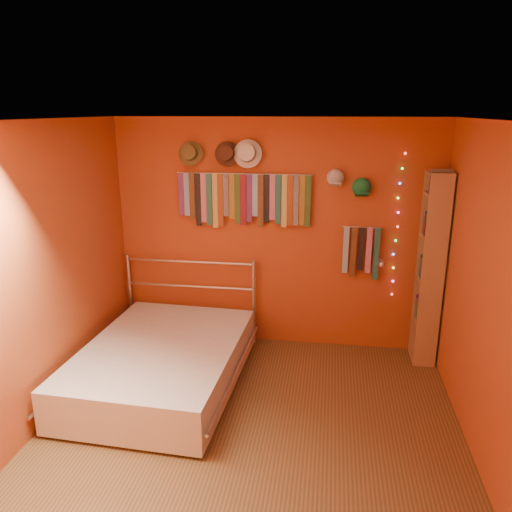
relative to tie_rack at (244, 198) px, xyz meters
The scene contains 16 objects.
ground 2.39m from the tie_rack, 78.78° to the right, with size 3.50×3.50×0.00m, color #543A1D.
back_wall 0.54m from the tie_rack, 11.00° to the left, with size 3.50×0.02×2.50m, color #973E18.
right_wall 2.71m from the tie_rack, 38.96° to the right, with size 0.02×3.50×2.50m, color #973E18.
left_wall 2.24m from the tie_rack, 130.04° to the right, with size 0.02×3.50×2.50m, color #973E18.
ceiling 1.91m from the tie_rack, 78.78° to the right, with size 3.50×3.50×0.02m, color white.
tie_rack is the anchor object (origin of this frame).
small_tie_rack 1.37m from the tie_rack, ahead, with size 0.40×0.03×0.57m.
fedora_olive 0.73m from the tie_rack, behind, with size 0.26×0.14×0.26m.
fedora_brown 0.50m from the tie_rack, behind, with size 0.27×0.14×0.26m.
fedora_white 0.47m from the tie_rack, 35.57° to the right, with size 0.30×0.16×0.29m.
cap_white 0.98m from the tie_rack, ahead, with size 0.18×0.22×0.18m.
cap_green 1.23m from the tie_rack, ahead, with size 0.19×0.23×0.19m.
fairy_lights 1.63m from the tie_rack, ahead, with size 0.06×0.02×1.52m.
reading_lamp 1.59m from the tie_rack, ahead, with size 0.07×0.28×0.08m.
bookshelf 2.10m from the tie_rack, ahead, with size 0.25×0.34×2.00m.
bed 1.89m from the tie_rack, 119.97° to the right, with size 1.58×2.08×0.99m.
Camera 1 is at (0.59, -3.50, 2.57)m, focal length 35.00 mm.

